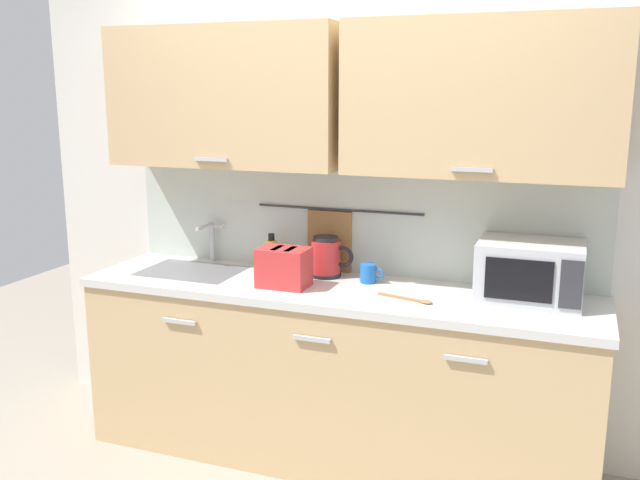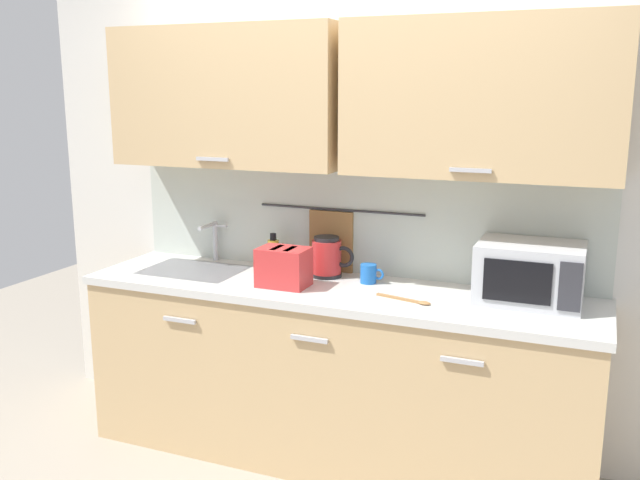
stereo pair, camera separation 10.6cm
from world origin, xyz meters
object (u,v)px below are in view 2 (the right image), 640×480
at_px(dish_soap_bottle, 273,254).
at_px(mug_by_kettle, 369,274).
at_px(microwave, 530,273).
at_px(wooden_spoon, 410,300).
at_px(electric_kettle, 327,257).
at_px(mug_near_sink, 291,265).
at_px(toaster, 284,267).

relative_size(dish_soap_bottle, mug_by_kettle, 1.63).
xyz_separation_m(microwave, wooden_spoon, (-0.49, -0.20, -0.13)).
xyz_separation_m(microwave, mug_by_kettle, (-0.76, 0.02, -0.09)).
relative_size(electric_kettle, mug_near_sink, 1.89).
xyz_separation_m(microwave, electric_kettle, (-1.00, 0.06, -0.03)).
bearing_deg(dish_soap_bottle, wooden_spoon, -18.96).
distance_m(mug_near_sink, wooden_spoon, 0.74).
bearing_deg(electric_kettle, microwave, -3.44).
distance_m(microwave, dish_soap_bottle, 1.32).
height_order(microwave, dish_soap_bottle, microwave).
bearing_deg(dish_soap_bottle, toaster, -55.10).
bearing_deg(electric_kettle, mug_near_sink, -171.58).
distance_m(toaster, mug_by_kettle, 0.42).
bearing_deg(mug_near_sink, wooden_spoon, -18.39).
bearing_deg(toaster, mug_by_kettle, 29.56).
bearing_deg(toaster, dish_soap_bottle, 124.90).
distance_m(dish_soap_bottle, mug_by_kettle, 0.56).
distance_m(dish_soap_bottle, toaster, 0.33).
distance_m(dish_soap_bottle, mug_near_sink, 0.14).
bearing_deg(mug_near_sink, toaster, -74.21).
xyz_separation_m(mug_near_sink, mug_by_kettle, (0.43, -0.01, 0.00)).
xyz_separation_m(electric_kettle, wooden_spoon, (0.51, -0.26, -0.10)).
bearing_deg(mug_by_kettle, electric_kettle, 171.01).
relative_size(mug_by_kettle, wooden_spoon, 0.44).
relative_size(microwave, electric_kettle, 2.03).
distance_m(microwave, wooden_spoon, 0.55).
xyz_separation_m(mug_by_kettle, wooden_spoon, (0.27, -0.22, -0.04)).
bearing_deg(microwave, mug_by_kettle, 178.29).
xyz_separation_m(microwave, dish_soap_bottle, (-1.32, 0.08, -0.05)).
height_order(electric_kettle, wooden_spoon, electric_kettle).
xyz_separation_m(toaster, wooden_spoon, (0.64, -0.01, -0.09)).
relative_size(mug_near_sink, wooden_spoon, 0.44).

